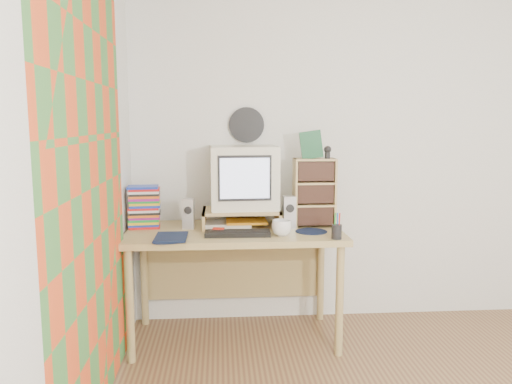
{
  "coord_description": "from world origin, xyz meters",
  "views": [
    {
      "loc": [
        -1.12,
        -1.82,
        1.46
      ],
      "look_at": [
        -0.89,
        1.33,
        1.01
      ],
      "focal_mm": 35.0,
      "sensor_mm": 36.0,
      "label": 1
    }
  ],
  "objects": [
    {
      "name": "back_wall",
      "position": [
        0.0,
        1.75,
        1.25
      ],
      "size": [
        3.5,
        0.0,
        3.5
      ],
      "primitive_type": "plane",
      "rotation": [
        1.57,
        0.0,
        0.0
      ],
      "color": "white",
      "rests_on": "floor"
    },
    {
      "name": "left_wall",
      "position": [
        -1.75,
        0.0,
        1.25
      ],
      "size": [
        0.0,
        3.5,
        3.5
      ],
      "primitive_type": "plane",
      "rotation": [
        1.57,
        0.0,
        1.57
      ],
      "color": "white",
      "rests_on": "floor"
    },
    {
      "name": "curtain",
      "position": [
        -1.71,
        0.48,
        1.15
      ],
      "size": [
        0.0,
        2.2,
        2.2
      ],
      "primitive_type": "plane",
      "rotation": [
        1.57,
        0.0,
        1.57
      ],
      "color": "#E74F20",
      "rests_on": "left_wall"
    },
    {
      "name": "wall_disc",
      "position": [
        -0.93,
        1.73,
        1.43
      ],
      "size": [
        0.25,
        0.02,
        0.25
      ],
      "primitive_type": "cylinder",
      "rotation": [
        1.57,
        0.0,
        0.0
      ],
      "color": "black",
      "rests_on": "back_wall"
    },
    {
      "name": "desk",
      "position": [
        -1.03,
        1.44,
        0.62
      ],
      "size": [
        1.4,
        0.7,
        0.75
      ],
      "color": "tan",
      "rests_on": "floor"
    },
    {
      "name": "monitor_riser",
      "position": [
        -0.98,
        1.48,
        0.84
      ],
      "size": [
        0.52,
        0.3,
        0.12
      ],
      "color": "#D8B472",
      "rests_on": "desk"
    },
    {
      "name": "crt_monitor",
      "position": [
        -0.96,
        1.53,
        1.08
      ],
      "size": [
        0.46,
        0.46,
        0.42
      ],
      "primitive_type": "cube",
      "rotation": [
        0.0,
        0.0,
        0.05
      ],
      "color": "silver",
      "rests_on": "monitor_riser"
    },
    {
      "name": "speaker_left",
      "position": [
        -1.33,
        1.45,
        0.85
      ],
      "size": [
        0.08,
        0.08,
        0.2
      ],
      "primitive_type": "cube",
      "rotation": [
        0.0,
        0.0,
        -0.09
      ],
      "color": "#B7B6BB",
      "rests_on": "desk"
    },
    {
      "name": "speaker_right",
      "position": [
        -0.66,
        1.42,
        0.86
      ],
      "size": [
        0.08,
        0.08,
        0.22
      ],
      "primitive_type": "cube",
      "rotation": [
        0.0,
        0.0,
        0.03
      ],
      "color": "#B7B6BB",
      "rests_on": "desk"
    },
    {
      "name": "keyboard",
      "position": [
        -1.02,
        1.22,
        0.76
      ],
      "size": [
        0.41,
        0.15,
        0.03
      ],
      "primitive_type": "cube",
      "rotation": [
        0.0,
        0.0,
        -0.02
      ],
      "color": "black",
      "rests_on": "desk"
    },
    {
      "name": "dvd_stack",
      "position": [
        -1.62,
        1.5,
        0.89
      ],
      "size": [
        0.21,
        0.16,
        0.28
      ],
      "primitive_type": null,
      "rotation": [
        0.0,
        0.0,
        0.08
      ],
      "color": "brown",
      "rests_on": "desk"
    },
    {
      "name": "cd_rack",
      "position": [
        -0.49,
        1.46,
        0.98
      ],
      "size": [
        0.28,
        0.15,
        0.46
      ],
      "primitive_type": "cube",
      "rotation": [
        0.0,
        0.0,
        0.01
      ],
      "color": "#D8B472",
      "rests_on": "desk"
    },
    {
      "name": "mug",
      "position": [
        -0.74,
        1.19,
        0.8
      ],
      "size": [
        0.16,
        0.16,
        0.1
      ],
      "primitive_type": "imported",
      "rotation": [
        0.0,
        0.0,
        -0.29
      ],
      "color": "white",
      "rests_on": "desk"
    },
    {
      "name": "diary",
      "position": [
        -1.52,
        1.14,
        0.77
      ],
      "size": [
        0.24,
        0.18,
        0.05
      ],
      "primitive_type": "imported",
      "rotation": [
        0.0,
        0.0,
        -0.0
      ],
      "color": "#0F1A37",
      "rests_on": "desk"
    },
    {
      "name": "mousepad",
      "position": [
        -0.54,
        1.29,
        0.75
      ],
      "size": [
        0.25,
        0.25,
        0.0
      ],
      "primitive_type": "cylinder",
      "rotation": [
        0.0,
        0.0,
        0.28
      ],
      "color": "black",
      "rests_on": "desk"
    },
    {
      "name": "pen_cup",
      "position": [
        -0.42,
        1.08,
        0.81
      ],
      "size": [
        0.08,
        0.08,
        0.12
      ],
      "primitive_type": null,
      "rotation": [
        0.0,
        0.0,
        0.28
      ],
      "color": "black",
      "rests_on": "desk"
    },
    {
      "name": "papers",
      "position": [
        -1.02,
        1.51,
        0.77
      ],
      "size": [
        0.32,
        0.23,
        0.04
      ],
      "primitive_type": null,
      "rotation": [
        0.0,
        0.0,
        0.01
      ],
      "color": "silver",
      "rests_on": "desk"
    },
    {
      "name": "red_box",
      "position": [
        -1.13,
        1.28,
        0.77
      ],
      "size": [
        0.08,
        0.06,
        0.04
      ],
      "primitive_type": "cube",
      "rotation": [
        0.0,
        0.0,
        -0.18
      ],
      "color": "red",
      "rests_on": "desk"
    },
    {
      "name": "game_box",
      "position": [
        -0.52,
        1.46,
        1.3
      ],
      "size": [
        0.14,
        0.03,
        0.18
      ],
      "primitive_type": "cube",
      "rotation": [
        0.0,
        0.0,
        -0.02
      ],
      "color": "#164E2B",
      "rests_on": "cd_rack"
    },
    {
      "name": "webcam",
      "position": [
        -0.41,
        1.44,
        1.25
      ],
      "size": [
        0.05,
        0.05,
        0.08
      ],
      "primitive_type": null,
      "rotation": [
        0.0,
        0.0,
        -0.08
      ],
      "color": "black",
      "rests_on": "cd_rack"
    }
  ]
}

